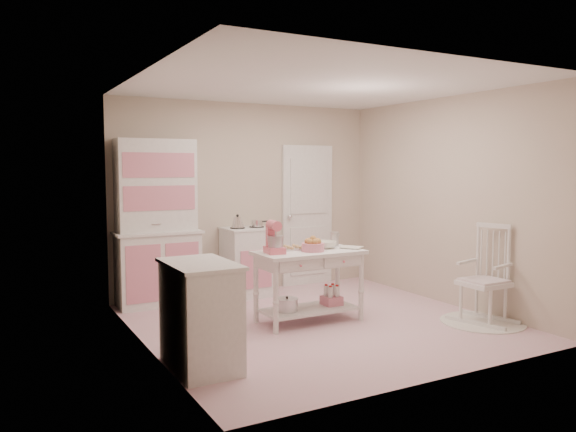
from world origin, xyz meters
The scene contains 14 objects.
room_shell centered at (0.00, 0.00, 1.65)m, with size 3.84×3.84×2.62m.
door centered at (0.95, 1.87, 1.02)m, with size 0.82×0.05×2.04m, color silver.
hutch centered at (-1.34, 1.66, 1.04)m, with size 1.06×0.50×2.08m, color silver.
stove centered at (-0.14, 1.61, 0.46)m, with size 0.62×0.57×0.92m, color silver.
base_cabinet centered at (-1.63, -0.71, 0.46)m, with size 0.54×0.84×0.92m, color silver.
lace_rug centered at (1.61, -0.87, 0.01)m, with size 0.92×0.92×0.01m, color white.
rocking_chair centered at (1.61, -0.87, 0.55)m, with size 0.48×0.72×1.10m, color silver.
work_table centered at (-0.07, 0.09, 0.40)m, with size 1.20×0.60×0.80m, color silver.
stand_mixer centered at (-0.49, 0.11, 0.97)m, with size 0.20×0.28×0.34m, color #ED6478.
cookie_tray centered at (-0.22, 0.27, 0.81)m, with size 0.34×0.24×0.02m, color silver.
bread_basket centered at (-0.05, 0.04, 0.85)m, with size 0.25×0.25×0.09m, color pink.
mixing_bowl centered at (0.19, 0.17, 0.84)m, with size 0.26×0.26×0.08m, color silver.
metal_pitcher centered at (0.37, 0.25, 0.89)m, with size 0.10×0.10×0.17m, color silver.
recipe_book centered at (0.38, -0.03, 0.81)m, with size 0.17×0.23×0.02m, color silver.
Camera 1 is at (-3.22, -5.20, 1.73)m, focal length 35.00 mm.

